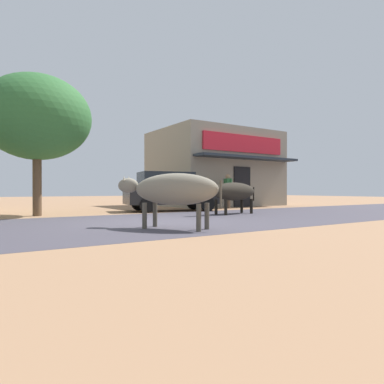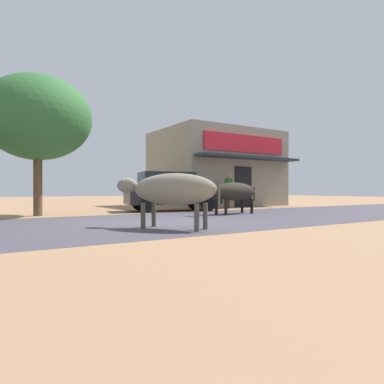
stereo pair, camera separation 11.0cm
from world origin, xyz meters
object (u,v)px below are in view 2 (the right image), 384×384
object	(u,v)px
parked_hatchback_car	(171,191)
pedestrian_by_shop	(229,188)
roadside_tree	(38,118)
cow_near_brown	(171,190)
cow_far_dark	(233,192)

from	to	relation	value
parked_hatchback_car	pedestrian_by_shop	xyz separation A→B (m)	(3.34, 0.27, 0.14)
roadside_tree	parked_hatchback_car	distance (m)	5.78
parked_hatchback_car	pedestrian_by_shop	distance (m)	3.36
roadside_tree	parked_hatchback_car	world-z (taller)	roadside_tree
parked_hatchback_car	pedestrian_by_shop	size ratio (longest dim) A/B	2.51
roadside_tree	cow_near_brown	size ratio (longest dim) A/B	1.97
cow_far_dark	pedestrian_by_shop	distance (m)	3.96
cow_far_dark	roadside_tree	bearing A→B (deg)	154.27
parked_hatchback_car	cow_far_dark	xyz separation A→B (m)	(1.01, -2.93, -0.01)
parked_hatchback_car	cow_near_brown	bearing A→B (deg)	-118.66
parked_hatchback_car	cow_near_brown	size ratio (longest dim) A/B	1.70
cow_near_brown	pedestrian_by_shop	xyz separation A→B (m)	(6.55, 6.14, 0.08)
cow_near_brown	cow_far_dark	bearing A→B (deg)	34.92
parked_hatchback_car	cow_near_brown	distance (m)	6.69
parked_hatchback_car	cow_far_dark	world-z (taller)	parked_hatchback_car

